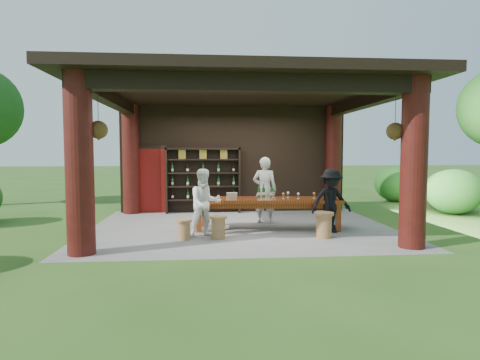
{
  "coord_description": "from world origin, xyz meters",
  "views": [
    {
      "loc": [
        -0.86,
        -9.85,
        1.87
      ],
      "look_at": [
        0.0,
        0.4,
        1.15
      ],
      "focal_mm": 30.0,
      "sensor_mm": 36.0,
      "label": 1
    }
  ],
  "objects": [
    {
      "name": "stool_far_left",
      "position": [
        -1.34,
        -1.32,
        0.23
      ],
      "size": [
        0.33,
        0.33,
        0.43
      ],
      "rotation": [
        0.0,
        0.0,
        -0.06
      ],
      "color": "#8E6038",
      "rests_on": "ground"
    },
    {
      "name": "ground",
      "position": [
        0.0,
        0.0,
        0.0
      ],
      "size": [
        90.0,
        90.0,
        0.0
      ],
      "primitive_type": "plane",
      "color": "#2D5119",
      "rests_on": "ground"
    },
    {
      "name": "guest_man",
      "position": [
        2.01,
        -0.86,
        0.74
      ],
      "size": [
        1.03,
        0.68,
        1.48
      ],
      "primitive_type": "imported",
      "rotation": [
        0.0,
        0.0,
        0.14
      ],
      "color": "black",
      "rests_on": "ground"
    },
    {
      "name": "wine_shelf",
      "position": [
        -0.96,
        2.45,
        1.01
      ],
      "size": [
        2.28,
        0.35,
        2.0
      ],
      "color": "black",
      "rests_on": "ground"
    },
    {
      "name": "table_bottles",
      "position": [
        0.59,
        0.02,
        0.9
      ],
      "size": [
        0.39,
        0.19,
        0.31
      ],
      "color": "#194C1E",
      "rests_on": "tasting_table"
    },
    {
      "name": "guest_woman",
      "position": [
        -0.9,
        -1.07,
        0.75
      ],
      "size": [
        0.85,
        0.74,
        1.5
      ],
      "primitive_type": "imported",
      "rotation": [
        0.0,
        0.0,
        0.27
      ],
      "color": "white",
      "rests_on": "ground"
    },
    {
      "name": "tasting_table",
      "position": [
        0.61,
        -0.3,
        0.63
      ],
      "size": [
        3.56,
        1.14,
        0.75
      ],
      "rotation": [
        0.0,
        0.0,
        -0.07
      ],
      "color": "#5B210D",
      "rests_on": "ground"
    },
    {
      "name": "shrubs",
      "position": [
        2.0,
        0.92,
        0.56
      ],
      "size": [
        15.36,
        9.8,
        1.36
      ],
      "color": "#194C14",
      "rests_on": "ground"
    },
    {
      "name": "host",
      "position": [
        0.66,
        0.54,
        0.87
      ],
      "size": [
        0.74,
        0.6,
        1.74
      ],
      "primitive_type": "imported",
      "rotation": [
        0.0,
        0.0,
        2.81
      ],
      "color": "silver",
      "rests_on": "ground"
    },
    {
      "name": "stool_near_left",
      "position": [
        -0.61,
        -1.27,
        0.26
      ],
      "size": [
        0.37,
        0.37,
        0.49
      ],
      "rotation": [
        0.0,
        0.0,
        -0.38
      ],
      "color": "#8E6038",
      "rests_on": "ground"
    },
    {
      "name": "napkin_basket",
      "position": [
        -0.25,
        -0.24,
        0.82
      ],
      "size": [
        0.27,
        0.2,
        0.14
      ],
      "primitive_type": "cube",
      "rotation": [
        0.0,
        0.0,
        -0.07
      ],
      "color": "#BF6672",
      "rests_on": "tasting_table"
    },
    {
      "name": "trees",
      "position": [
        3.27,
        1.86,
        3.37
      ],
      "size": [
        20.74,
        9.96,
        4.8
      ],
      "color": "#3F2819",
      "rests_on": "ground"
    },
    {
      "name": "stool_near_right",
      "position": [
        1.69,
        -1.39,
        0.3
      ],
      "size": [
        0.43,
        0.43,
        0.56
      ],
      "rotation": [
        0.0,
        0.0,
        -0.07
      ],
      "color": "#8E6038",
      "rests_on": "ground"
    },
    {
      "name": "pavilion",
      "position": [
        -0.01,
        0.43,
        2.13
      ],
      "size": [
        7.5,
        6.0,
        3.6
      ],
      "color": "slate",
      "rests_on": "ground"
    },
    {
      "name": "table_glasses",
      "position": [
        1.19,
        -0.31,
        0.82
      ],
      "size": [
        1.05,
        0.35,
        0.15
      ],
      "color": "silver",
      "rests_on": "tasting_table"
    }
  ]
}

